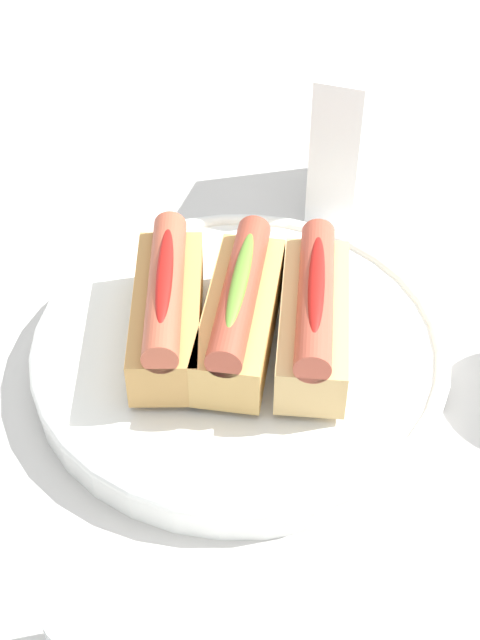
# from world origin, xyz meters

# --- Properties ---
(ground_plane) EXTENTS (2.40, 2.40, 0.00)m
(ground_plane) POSITION_xyz_m (0.00, 0.00, 0.00)
(ground_plane) COLOR beige
(serving_bowl) EXTENTS (0.32, 0.32, 0.03)m
(serving_bowl) POSITION_xyz_m (0.00, -0.02, 0.02)
(serving_bowl) COLOR white
(serving_bowl) RESTS_ON ground_plane
(hotdog_front) EXTENTS (0.15, 0.06, 0.06)m
(hotdog_front) POSITION_xyz_m (0.00, -0.07, 0.06)
(hotdog_front) COLOR tan
(hotdog_front) RESTS_ON serving_bowl
(hotdog_back) EXTENTS (0.15, 0.06, 0.06)m
(hotdog_back) POSITION_xyz_m (0.00, -0.02, 0.06)
(hotdog_back) COLOR tan
(hotdog_back) RESTS_ON serving_bowl
(hotdog_side) EXTENTS (0.15, 0.05, 0.06)m
(hotdog_side) POSITION_xyz_m (0.00, 0.04, 0.06)
(hotdog_side) COLOR #DBB270
(hotdog_side) RESTS_ON serving_bowl
(water_glass) EXTENTS (0.07, 0.07, 0.09)m
(water_glass) POSITION_xyz_m (0.25, -0.07, 0.04)
(water_glass) COLOR white
(water_glass) RESTS_ON ground_plane
(napkin_box) EXTENTS (0.12, 0.07, 0.15)m
(napkin_box) POSITION_xyz_m (-0.23, 0.06, 0.07)
(napkin_box) COLOR white
(napkin_box) RESTS_ON ground_plane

